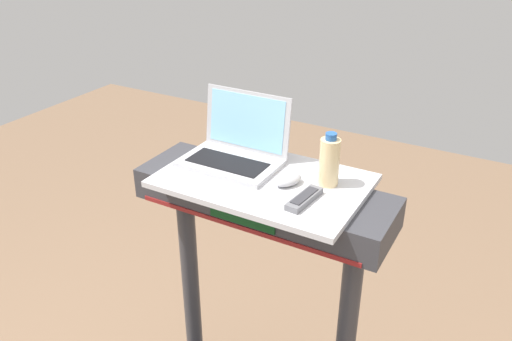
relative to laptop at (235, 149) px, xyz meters
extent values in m
cylinder|color=#38383D|center=(-0.19, -0.06, -0.65)|extent=(0.07, 0.07, 0.94)
cube|color=#38383D|center=(0.15, -0.06, -0.12)|extent=(0.90, 0.28, 0.11)
cube|color=#0C3F19|center=(0.15, -0.21, -0.12)|extent=(0.24, 0.01, 0.06)
cube|color=maroon|center=(0.15, -0.21, -0.17)|extent=(0.81, 0.00, 0.02)
cube|color=silver|center=(0.15, -0.06, -0.06)|extent=(0.68, 0.44, 0.02)
cube|color=#B7B7BC|center=(0.00, -0.04, -0.04)|extent=(0.34, 0.22, 0.02)
cube|color=black|center=(0.00, -0.06, -0.03)|extent=(0.28, 0.12, 0.00)
cube|color=#B7B7BC|center=(0.00, 0.08, 0.08)|extent=(0.34, 0.04, 0.22)
cube|color=#8CCCF2|center=(0.00, 0.08, 0.08)|extent=(0.30, 0.03, 0.19)
ellipsoid|color=#B2B2B7|center=(0.24, -0.06, -0.03)|extent=(0.10, 0.12, 0.03)
cylinder|color=beige|center=(0.35, 0.00, 0.03)|extent=(0.07, 0.07, 0.16)
cylinder|color=#2659A5|center=(0.35, 0.00, 0.12)|extent=(0.04, 0.04, 0.02)
cube|color=slate|center=(0.33, -0.14, -0.04)|extent=(0.06, 0.16, 0.02)
cube|color=#333338|center=(0.33, -0.14, -0.03)|extent=(0.04, 0.12, 0.00)
camera|label=1|loc=(0.88, -1.42, 0.77)|focal=36.61mm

